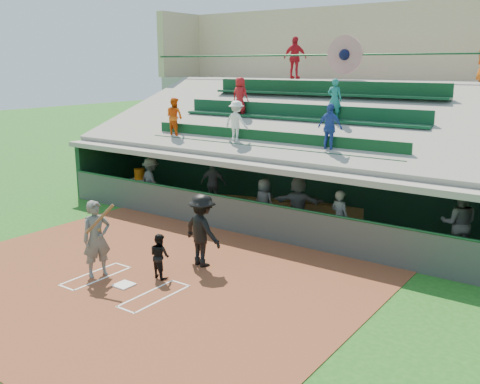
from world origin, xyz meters
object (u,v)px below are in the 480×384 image
Objects in this scene: batter_at_plate at (97,238)px; white_table at (141,189)px; water_cooler at (140,174)px; home_plate at (124,285)px; catcher at (160,256)px.

white_table is (-4.93, 6.27, -0.58)m from batter_at_plate.
water_cooler reaches higher than white_table.
home_plate is at bearing -46.80° from water_cooler.
home_plate is at bearing -62.58° from white_table.
water_cooler is (-5.01, 6.33, 0.00)m from batter_at_plate.
water_cooler is (-0.08, 0.06, 0.59)m from white_table.
home_plate is 1.11m from catcher.
catcher is (0.35, 0.90, 0.55)m from home_plate.
batter_at_plate is 4.69× the size of water_cooler.
catcher is at bearing 68.74° from home_plate.
white_table is at bearing 133.08° from home_plate.
home_plate is 8.84m from water_cooler.
white_table is 2.07× the size of water_cooler.
catcher is (1.36, 0.82, -0.41)m from batter_at_plate.
catcher reaches higher than white_table.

